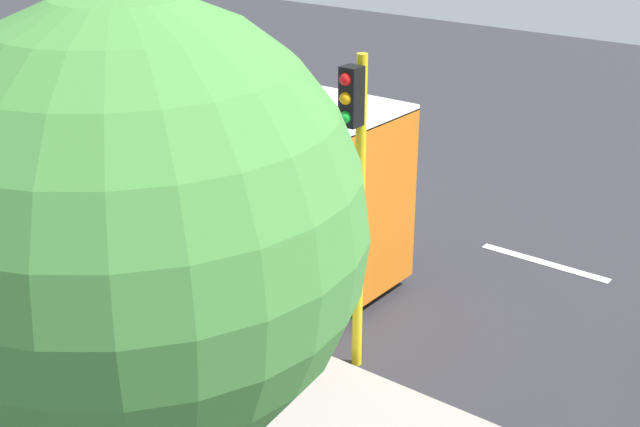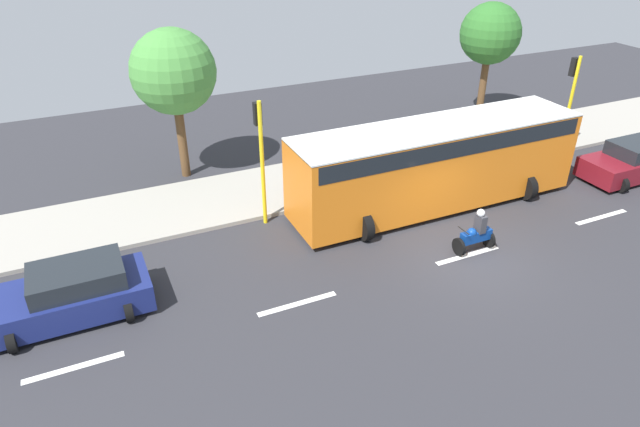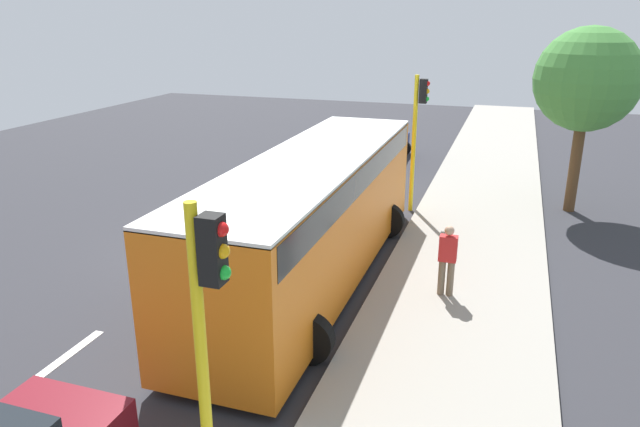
% 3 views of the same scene
% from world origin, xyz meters
% --- Properties ---
extents(ground_plane, '(40.00, 60.00, 0.10)m').
position_xyz_m(ground_plane, '(0.00, 0.00, -0.05)').
color(ground_plane, '#2D2D33').
extents(sidewalk, '(4.00, 60.00, 0.15)m').
position_xyz_m(sidewalk, '(7.00, 0.00, 0.07)').
color(sidewalk, '#9E998E').
rests_on(sidewalk, ground).
extents(lane_stripe_north, '(0.20, 2.40, 0.01)m').
position_xyz_m(lane_stripe_north, '(0.00, -6.00, 0.01)').
color(lane_stripe_north, white).
rests_on(lane_stripe_north, ground).
extents(lane_stripe_mid, '(0.20, 2.40, 0.01)m').
position_xyz_m(lane_stripe_mid, '(0.00, 0.00, 0.01)').
color(lane_stripe_mid, white).
rests_on(lane_stripe_mid, ground).
extents(lane_stripe_south, '(0.20, 2.40, 0.01)m').
position_xyz_m(lane_stripe_south, '(0.00, 6.00, 0.01)').
color(lane_stripe_south, white).
rests_on(lane_stripe_south, ground).
extents(lane_stripe_far_south, '(0.20, 2.40, 0.01)m').
position_xyz_m(lane_stripe_far_south, '(0.00, 12.00, 0.01)').
color(lane_stripe_far_south, white).
rests_on(lane_stripe_far_south, ground).
extents(car_dark_blue, '(2.35, 4.36, 1.52)m').
position_xyz_m(car_dark_blue, '(2.15, 11.82, 0.71)').
color(car_dark_blue, navy).
rests_on(car_dark_blue, ground).
extents(car_maroon, '(2.28, 4.17, 1.52)m').
position_xyz_m(car_maroon, '(2.00, -9.74, 0.71)').
color(car_maroon, maroon).
rests_on(car_maroon, ground).
extents(city_bus, '(3.20, 11.00, 3.16)m').
position_xyz_m(city_bus, '(3.41, -0.94, 1.85)').
color(city_bus, orange).
rests_on(city_bus, ground).
extents(motorcycle, '(0.60, 1.30, 1.53)m').
position_xyz_m(motorcycle, '(0.17, -0.37, 0.64)').
color(motorcycle, black).
rests_on(motorcycle, ground).
extents(pedestrian_near_signal, '(0.40, 0.24, 1.69)m').
position_xyz_m(pedestrian_near_signal, '(6.79, -9.69, 1.06)').
color(pedestrian_near_signal, '#1E1E4C').
rests_on(pedestrian_near_signal, sidewalk).
extents(pedestrian_by_tree, '(0.40, 0.24, 1.69)m').
position_xyz_m(pedestrian_by_tree, '(6.68, -1.07, 1.06)').
color(pedestrian_by_tree, '#72604C').
rests_on(pedestrian_by_tree, sidewalk).
extents(traffic_light_corner, '(0.49, 0.24, 4.50)m').
position_xyz_m(traffic_light_corner, '(4.85, 5.26, 2.93)').
color(traffic_light_corner, yellow).
rests_on(traffic_light_corner, ground).
extents(traffic_light_midblock, '(0.49, 0.24, 4.50)m').
position_xyz_m(traffic_light_midblock, '(4.85, -8.64, 2.93)').
color(traffic_light_midblock, yellow).
rests_on(traffic_light_midblock, ground).
extents(street_tree_south, '(3.28, 3.28, 6.00)m').
position_xyz_m(street_tree_south, '(9.85, 6.93, 4.33)').
color(street_tree_south, brown).
rests_on(street_tree_south, ground).
extents(street_tree_center, '(2.97, 2.97, 5.82)m').
position_xyz_m(street_tree_center, '(10.40, -8.68, 4.29)').
color(street_tree_center, brown).
rests_on(street_tree_center, ground).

